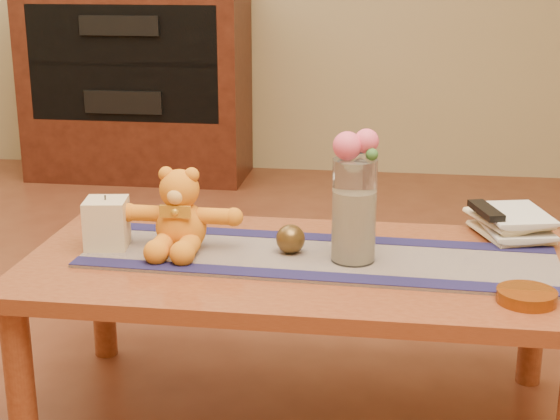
# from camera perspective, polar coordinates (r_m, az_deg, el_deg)

# --- Properties ---
(floor) EXTENTS (5.50, 5.50, 0.00)m
(floor) POSITION_cam_1_polar(r_m,az_deg,el_deg) (2.32, 1.26, -13.92)
(floor) COLOR #5E2C1A
(floor) RESTS_ON ground
(coffee_table_top) EXTENTS (1.40, 0.70, 0.04)m
(coffee_table_top) POSITION_cam_1_polar(r_m,az_deg,el_deg) (2.13, 1.34, -3.92)
(coffee_table_top) COLOR brown
(coffee_table_top) RESTS_ON floor
(table_leg_fl) EXTENTS (0.07, 0.07, 0.41)m
(table_leg_fl) POSITION_cam_1_polar(r_m,az_deg,el_deg) (2.14, -17.35, -11.28)
(table_leg_fl) COLOR brown
(table_leg_fl) RESTS_ON floor
(table_leg_bl) EXTENTS (0.07, 0.07, 0.41)m
(table_leg_bl) POSITION_cam_1_polar(r_m,az_deg,el_deg) (2.62, -12.03, -5.53)
(table_leg_bl) COLOR brown
(table_leg_bl) RESTS_ON floor
(table_leg_br) EXTENTS (0.07, 0.07, 0.41)m
(table_leg_br) POSITION_cam_1_polar(r_m,az_deg,el_deg) (2.50, 16.94, -6.98)
(table_leg_br) COLOR brown
(table_leg_br) RESTS_ON floor
(persian_runner) EXTENTS (1.21, 0.39, 0.01)m
(persian_runner) POSITION_cam_1_polar(r_m,az_deg,el_deg) (2.13, 2.62, -3.24)
(persian_runner) COLOR #181743
(persian_runner) RESTS_ON coffee_table_top
(runner_border_near) EXTENTS (1.20, 0.10, 0.00)m
(runner_border_near) POSITION_cam_1_polar(r_m,az_deg,el_deg) (1.99, 2.07, -4.51)
(runner_border_near) COLOR #191643
(runner_border_near) RESTS_ON persian_runner
(runner_border_far) EXTENTS (1.20, 0.10, 0.00)m
(runner_border_far) POSITION_cam_1_polar(r_m,az_deg,el_deg) (2.26, 3.11, -1.88)
(runner_border_far) COLOR #191643
(runner_border_far) RESTS_ON persian_runner
(teddy_bear) EXTENTS (0.30, 0.25, 0.20)m
(teddy_bear) POSITION_cam_1_polar(r_m,az_deg,el_deg) (2.17, -6.81, -0.01)
(teddy_bear) COLOR orange
(teddy_bear) RESTS_ON persian_runner
(pillar_candle) EXTENTS (0.12, 0.12, 0.13)m
(pillar_candle) POSITION_cam_1_polar(r_m,az_deg,el_deg) (2.22, -11.76, -0.88)
(pillar_candle) COLOR beige
(pillar_candle) RESTS_ON persian_runner
(candle_wick) EXTENTS (0.00, 0.00, 0.01)m
(candle_wick) POSITION_cam_1_polar(r_m,az_deg,el_deg) (2.20, -11.87, 0.85)
(candle_wick) COLOR black
(candle_wick) RESTS_ON pillar_candle
(glass_vase) EXTENTS (0.11, 0.11, 0.26)m
(glass_vase) POSITION_cam_1_polar(r_m,az_deg,el_deg) (2.06, 5.09, -0.05)
(glass_vase) COLOR silver
(glass_vase) RESTS_ON persian_runner
(potpourri_fill) EXTENTS (0.09, 0.09, 0.18)m
(potpourri_fill) POSITION_cam_1_polar(r_m,az_deg,el_deg) (2.07, 5.06, -1.08)
(potpourri_fill) COLOR beige
(potpourri_fill) RESTS_ON glass_vase
(rose_left) EXTENTS (0.07, 0.07, 0.07)m
(rose_left) POSITION_cam_1_polar(r_m,az_deg,el_deg) (2.01, 4.62, 4.39)
(rose_left) COLOR #E95276
(rose_left) RESTS_ON glass_vase
(rose_right) EXTENTS (0.06, 0.06, 0.06)m
(rose_right) POSITION_cam_1_polar(r_m,az_deg,el_deg) (2.02, 5.93, 4.71)
(rose_right) COLOR #E95276
(rose_right) RESTS_ON glass_vase
(blue_flower_back) EXTENTS (0.04, 0.04, 0.04)m
(blue_flower_back) POSITION_cam_1_polar(r_m,az_deg,el_deg) (2.06, 5.53, 4.44)
(blue_flower_back) COLOR #4A65A0
(blue_flower_back) RESTS_ON glass_vase
(blue_flower_side) EXTENTS (0.04, 0.04, 0.04)m
(blue_flower_side) POSITION_cam_1_polar(r_m,az_deg,el_deg) (2.04, 4.38, 4.17)
(blue_flower_side) COLOR #4A65A0
(blue_flower_side) RESTS_ON glass_vase
(leaf_sprig) EXTENTS (0.03, 0.03, 0.03)m
(leaf_sprig) POSITION_cam_1_polar(r_m,az_deg,el_deg) (2.00, 6.31, 3.79)
(leaf_sprig) COLOR #33662D
(leaf_sprig) RESTS_ON glass_vase
(bronze_ball) EXTENTS (0.09, 0.09, 0.08)m
(bronze_ball) POSITION_cam_1_polar(r_m,az_deg,el_deg) (2.14, 0.72, -1.99)
(bronze_ball) COLOR #543C1C
(bronze_ball) RESTS_ON persian_runner
(book_bottom) EXTENTS (0.23, 0.27, 0.02)m
(book_bottom) POSITION_cam_1_polar(r_m,az_deg,el_deg) (2.34, 13.68, -1.71)
(book_bottom) COLOR beige
(book_bottom) RESTS_ON coffee_table_top
(book_lower) EXTENTS (0.21, 0.25, 0.02)m
(book_lower) POSITION_cam_1_polar(r_m,az_deg,el_deg) (2.33, 13.86, -1.29)
(book_lower) COLOR beige
(book_lower) RESTS_ON book_bottom
(book_upper) EXTENTS (0.24, 0.27, 0.02)m
(book_upper) POSITION_cam_1_polar(r_m,az_deg,el_deg) (2.33, 13.58, -0.81)
(book_upper) COLOR beige
(book_upper) RESTS_ON book_lower
(book_top) EXTENTS (0.21, 0.26, 0.02)m
(book_top) POSITION_cam_1_polar(r_m,az_deg,el_deg) (2.32, 13.89, -0.38)
(book_top) COLOR beige
(book_top) RESTS_ON book_upper
(tv_remote) EXTENTS (0.09, 0.17, 0.02)m
(tv_remote) POSITION_cam_1_polar(r_m,az_deg,el_deg) (2.31, 13.90, -0.03)
(tv_remote) COLOR black
(tv_remote) RESTS_ON book_top
(amber_dish) EXTENTS (0.15, 0.15, 0.03)m
(amber_dish) POSITION_cam_1_polar(r_m,az_deg,el_deg) (1.94, 16.50, -5.68)
(amber_dish) COLOR #BF5914
(amber_dish) RESTS_ON coffee_table_top
(media_cabinet) EXTENTS (1.20, 0.50, 1.10)m
(media_cabinet) POSITION_cam_1_polar(r_m,az_deg,el_deg) (4.73, -9.74, 8.83)
(media_cabinet) COLOR black
(media_cabinet) RESTS_ON floor
(cabinet_cavity) EXTENTS (1.02, 0.03, 0.61)m
(cabinet_cavity) POSITION_cam_1_polar(r_m,az_deg,el_deg) (4.49, -10.72, 9.79)
(cabinet_cavity) COLOR black
(cabinet_cavity) RESTS_ON media_cabinet
(cabinet_shelf) EXTENTS (1.02, 0.20, 0.02)m
(cabinet_shelf) POSITION_cam_1_polar(r_m,az_deg,el_deg) (4.57, -10.38, 9.92)
(cabinet_shelf) COLOR black
(cabinet_shelf) RESTS_ON media_cabinet
(stereo_upper) EXTENTS (0.42, 0.28, 0.10)m
(stereo_upper) POSITION_cam_1_polar(r_m,az_deg,el_deg) (4.57, -10.43, 12.42)
(stereo_upper) COLOR black
(stereo_upper) RESTS_ON media_cabinet
(stereo_lower) EXTENTS (0.42, 0.28, 0.12)m
(stereo_lower) POSITION_cam_1_polar(r_m,az_deg,el_deg) (4.62, -10.17, 7.52)
(stereo_lower) COLOR black
(stereo_lower) RESTS_ON media_cabinet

